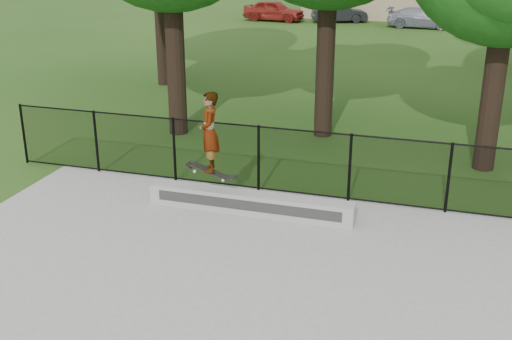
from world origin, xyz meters
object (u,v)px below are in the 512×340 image
at_px(skater_airborne, 210,134).
at_px(car_c, 421,18).
at_px(car_a, 274,10).
at_px(grind_ledge, 250,203).
at_px(car_b, 339,13).

bearing_deg(skater_airborne, car_c, 85.31).
xyz_separation_m(car_c, skater_airborne, (-2.33, -28.42, 1.19)).
height_order(car_a, skater_airborne, skater_airborne).
relative_size(car_c, skater_airborne, 2.01).
xyz_separation_m(grind_ledge, car_c, (1.59, 28.16, 0.30)).
height_order(car_c, skater_airborne, skater_airborne).
height_order(car_a, car_c, car_a).
xyz_separation_m(car_a, car_c, (9.09, -0.34, -0.08)).
bearing_deg(car_c, grind_ledge, 179.03).
bearing_deg(grind_ledge, car_a, 104.74).
xyz_separation_m(car_a, skater_airborne, (6.76, -28.77, 1.10)).
distance_m(car_b, skater_airborne, 29.52).
xyz_separation_m(grind_ledge, car_a, (-7.50, 28.50, 0.38)).
relative_size(grind_ledge, car_c, 1.18).
distance_m(grind_ledge, skater_airborne, 1.68).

